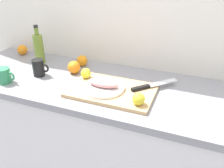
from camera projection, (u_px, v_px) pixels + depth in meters
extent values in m
cube|color=white|center=(129.00, 12.00, 1.48)|extent=(3.20, 0.05, 2.50)
cube|color=white|center=(110.00, 147.00, 1.60)|extent=(2.00, 0.58, 0.86)
cube|color=gray|center=(110.00, 88.00, 1.38)|extent=(2.00, 0.60, 0.04)
cube|color=tan|center=(112.00, 90.00, 1.30)|extent=(0.46, 0.30, 0.02)
cylinder|color=white|center=(103.00, 87.00, 1.30)|extent=(0.23, 0.23, 0.01)
ellipsoid|color=tan|center=(103.00, 83.00, 1.28)|extent=(0.17, 0.07, 0.04)
cube|color=silver|center=(163.00, 83.00, 1.34)|extent=(0.15, 0.15, 0.00)
cube|color=black|center=(141.00, 88.00, 1.29)|extent=(0.09, 0.09, 0.02)
sphere|color=yellow|center=(139.00, 99.00, 1.15)|extent=(0.06, 0.06, 0.06)
sphere|color=yellow|center=(86.00, 74.00, 1.40)|extent=(0.06, 0.06, 0.06)
cylinder|color=olive|center=(39.00, 49.00, 1.62)|extent=(0.06, 0.06, 0.20)
cylinder|color=olive|center=(36.00, 31.00, 1.56)|extent=(0.03, 0.03, 0.05)
cylinder|color=black|center=(36.00, 26.00, 1.55)|extent=(0.03, 0.03, 0.02)
cylinder|color=black|center=(38.00, 68.00, 1.47)|extent=(0.07, 0.07, 0.10)
torus|color=black|center=(45.00, 68.00, 1.45)|extent=(0.06, 0.01, 0.06)
cylinder|color=#338C59|center=(4.00, 75.00, 1.39)|extent=(0.08, 0.08, 0.09)
torus|color=#338C59|center=(11.00, 76.00, 1.37)|extent=(0.06, 0.01, 0.06)
sphere|color=orange|center=(82.00, 61.00, 1.60)|extent=(0.07, 0.07, 0.07)
sphere|color=orange|center=(22.00, 50.00, 1.79)|extent=(0.07, 0.07, 0.07)
sphere|color=orange|center=(74.00, 67.00, 1.50)|extent=(0.08, 0.08, 0.08)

